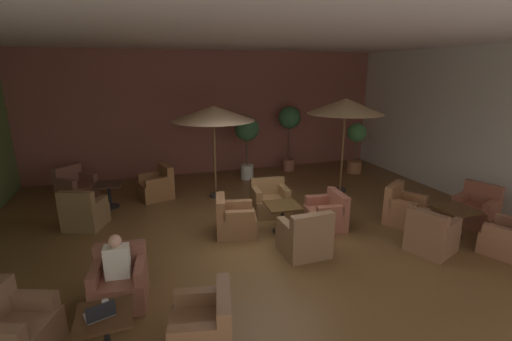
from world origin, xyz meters
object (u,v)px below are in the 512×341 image
Objects in this scene: armchair_front_left_west at (14,333)px; potted_tree_mid_right at (289,125)px; cafe_table_mid_center at (109,190)px; open_laptop at (100,313)px; potted_tree_mid_left at (356,142)px; patron_blue_shirt at (117,258)px; iced_drink_cup at (106,305)px; cafe_table_front_left at (106,328)px; cafe_table_front_right at (282,211)px; armchair_rear_right_south at (512,239)px; armchair_rear_right_east at (431,235)px; armchair_front_left_east at (203,330)px; armchair_mid_center_east at (157,186)px; armchair_rear_right_west at (476,210)px; armchair_front_left_south at (120,283)px; armchair_front_right_east at (305,238)px; armchair_mid_center_south at (76,188)px; patio_umbrella_center_beige at (213,114)px; cafe_table_rear_right at (455,215)px; patio_umbrella_tall_red at (346,107)px; armchair_mid_center_north at (84,213)px; armchair_front_right_west at (270,201)px; armchair_front_right_north at (234,220)px; armchair_rear_right_north at (404,210)px; armchair_front_right_south at (327,214)px.

armchair_front_left_west is 9.11m from potted_tree_mid_right.
open_laptop reaches higher than cafe_table_mid_center.
patron_blue_shirt is (-7.04, -4.92, -0.31)m from potted_tree_mid_left.
cafe_table_front_left is at bearing -98.85° from iced_drink_cup.
armchair_rear_right_south reaches higher than cafe_table_front_right.
armchair_front_left_west reaches higher than cafe_table_mid_center.
armchair_front_left_east is at bearing -165.37° from armchair_rear_right_east.
armchair_mid_center_east is at bearing 81.40° from cafe_table_front_left.
armchair_front_left_south is at bearing -175.85° from armchair_rear_right_west.
cafe_table_front_right is at bearing 27.22° from armchair_front_left_west.
armchair_front_right_east is at bearing 15.41° from armchair_front_left_west.
potted_tree_mid_right is at bearing 46.43° from armchair_front_left_west.
armchair_mid_center_south reaches higher than cafe_table_mid_center.
iced_drink_cup is (0.02, 0.10, 0.23)m from cafe_table_front_left.
potted_tree_mid_left is 0.77× the size of potted_tree_mid_right.
potted_tree_mid_left is at bearing 72.25° from armchair_rear_right_east.
potted_tree_mid_right is at bearing 53.14° from open_laptop.
armchair_front_right_east is 0.37× the size of patio_umbrella_center_beige.
armchair_rear_right_south is 0.49× the size of potted_tree_mid_right.
cafe_table_rear_right is at bearing -42.77° from patio_umbrella_center_beige.
armchair_rear_right_east is 1.43m from armchair_rear_right_south.
potted_tree_mid_left is at bearing 46.97° from patio_umbrella_tall_red.
armchair_mid_center_north is 1.01× the size of armchair_rear_right_west.
cafe_table_rear_right is at bearing 1.85° from armchair_front_left_south.
armchair_front_left_west is 8.14m from patio_umbrella_tall_red.
armchair_front_right_west is 3.44m from armchair_rear_right_east.
armchair_mid_center_south is 2.94× the size of open_laptop.
cafe_table_front_right is 5.58m from armchair_mid_center_south.
armchair_front_right_north is at bearing -146.75° from potted_tree_mid_left.
armchair_front_left_west is 8.81× the size of iced_drink_cup.
armchair_rear_right_west is at bearing -24.74° from cafe_table_mid_center.
patron_blue_shirt is (1.13, 0.68, 0.40)m from armchair_front_left_west.
cafe_table_mid_center is at bearing 136.58° from armchair_front_right_north.
open_laptop is (0.28, -5.21, 0.22)m from cafe_table_mid_center.
patron_blue_shirt is at bearing 83.39° from open_laptop.
armchair_front_right_west is 0.90× the size of armchair_mid_center_north.
cafe_table_front_right is 2.83m from armchair_rear_right_east.
armchair_front_right_east is 5.07m from cafe_table_mid_center.
armchair_rear_right_north is at bearing -8.58° from cafe_table_front_right.
armchair_front_right_east is at bearing -109.86° from potted_tree_mid_right.
armchair_mid_center_north reaches higher than cafe_table_mid_center.
armchair_mid_center_south is at bearing 102.87° from armchair_mid_center_north.
armchair_front_right_south is at bearing 40.95° from armchair_front_left_east.
armchair_rear_right_east reaches higher than armchair_front_left_south.
cafe_table_mid_center is 5.09m from iced_drink_cup.
patio_umbrella_center_beige reaches higher than patron_blue_shirt.
patron_blue_shirt reaches higher than cafe_table_mid_center.
armchair_front_left_east is at bearing -139.05° from armchair_front_right_south.
armchair_front_right_north is at bearing 36.17° from armchair_front_left_west.
iced_drink_cup is (-2.31, -5.01, -1.55)m from patio_umbrella_center_beige.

